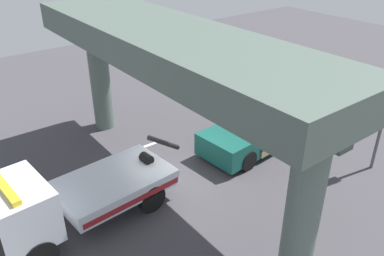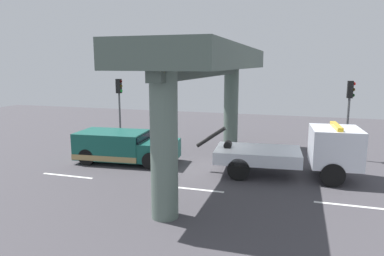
{
  "view_description": "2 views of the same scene",
  "coord_description": "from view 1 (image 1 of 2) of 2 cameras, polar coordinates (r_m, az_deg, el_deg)",
  "views": [
    {
      "loc": [
        6.84,
        10.26,
        8.89
      ],
      "look_at": [
        -1.08,
        -0.11,
        1.96
      ],
      "focal_mm": 37.01,
      "sensor_mm": 36.0,
      "label": 1
    },
    {
      "loc": [
        4.01,
        -16.2,
        5.04
      ],
      "look_at": [
        -0.91,
        -0.03,
        2.0
      ],
      "focal_mm": 33.26,
      "sensor_mm": 36.0,
      "label": 2
    }
  ],
  "objects": [
    {
      "name": "tow_truck_white",
      "position": [
        13.04,
        -18.56,
        -9.86
      ],
      "size": [
        7.33,
        2.84,
        2.46
      ],
      "color": "silver",
      "rests_on": "ground"
    },
    {
      "name": "lane_stripe_mid",
      "position": [
        17.3,
        -8.52,
        -3.27
      ],
      "size": [
        2.6,
        0.16,
        0.01
      ],
      "primitive_type": "cube",
      "color": "silver",
      "rests_on": "ground"
    },
    {
      "name": "towed_van_green",
      "position": [
        17.44,
        9.72,
        -0.15
      ],
      "size": [
        5.35,
        2.57,
        1.58
      ],
      "color": "#145147",
      "rests_on": "ground"
    },
    {
      "name": "overpass_structure",
      "position": [
        13.01,
        -3.14,
        10.2
      ],
      "size": [
        3.6,
        13.51,
        5.83
      ],
      "color": "#596B60",
      "rests_on": "ground"
    },
    {
      "name": "ground_plane",
      "position": [
        15.23,
        -3.01,
        -8.0
      ],
      "size": [
        60.0,
        40.0,
        0.1
      ],
      "primitive_type": "cube",
      "color": "#423F44"
    },
    {
      "name": "lane_stripe_west",
      "position": [
        20.42,
        6.22,
        2.03
      ],
      "size": [
        2.6,
        0.16,
        0.01
      ],
      "primitive_type": "cube",
      "color": "silver",
      "rests_on": "ground"
    }
  ]
}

